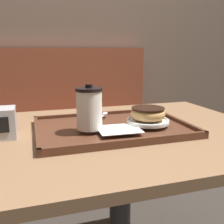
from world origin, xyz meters
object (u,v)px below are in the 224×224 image
Objects in this scene: donut_chocolate_glazed at (148,113)px; napkin_dispenser at (1,123)px; spoon at (103,115)px; coffee_cup_front at (89,108)px.

donut_chocolate_glazed is 0.49m from napkin_dispenser.
donut_chocolate_glazed is 0.19m from spoon.
spoon is at bearing 131.81° from donut_chocolate_glazed.
coffee_cup_front reaches higher than napkin_dispenser.
spoon is 0.37m from napkin_dispenser.
napkin_dispenser is at bearing 173.29° from donut_chocolate_glazed.
spoon is at bearing 60.02° from coffee_cup_front.
coffee_cup_front is at bearing -177.46° from donut_chocolate_glazed.
napkin_dispenser reaches higher than spoon.
coffee_cup_front is at bearing -176.43° from spoon.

